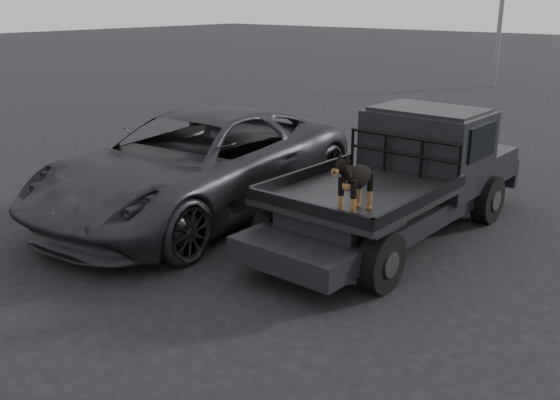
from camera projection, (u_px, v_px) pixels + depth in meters
The scene contains 6 objects.
ground at pixel (344, 304), 7.24m from camera, with size 120.00×120.00×0.00m, color black.
flatbed_ute at pixel (393, 207), 9.18m from camera, with size 2.00×5.40×0.92m, color black, non-canonical shape.
ute_cab at pixel (428, 136), 9.60m from camera, with size 1.72×1.30×0.88m, color black, non-canonical shape.
headache_rack at pixel (403, 156), 9.10m from camera, with size 1.80×0.08×0.55m, color black, non-canonical shape.
dog at pixel (356, 182), 7.47m from camera, with size 0.32×0.60×0.74m, color black, non-canonical shape.
parked_suv at pixel (197, 164), 10.08m from camera, with size 2.75×5.96×1.66m, color #302F35.
Camera 1 is at (3.62, -5.47, 3.39)m, focal length 40.00 mm.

